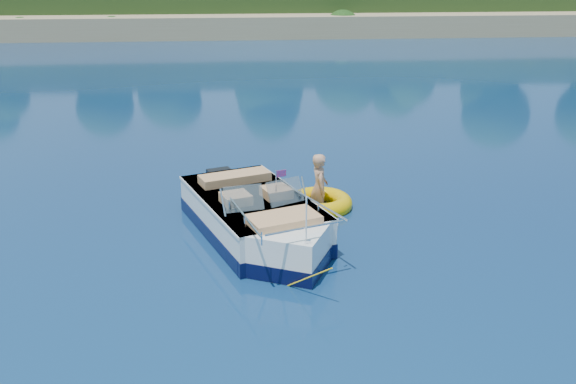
{
  "coord_description": "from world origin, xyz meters",
  "views": [
    {
      "loc": [
        1.05,
        -10.21,
        5.29
      ],
      "look_at": [
        2.14,
        1.83,
        0.85
      ],
      "focal_mm": 40.0,
      "sensor_mm": 36.0,
      "label": 1
    }
  ],
  "objects": [
    {
      "name": "motorboat",
      "position": [
        1.53,
        1.48,
        0.35
      ],
      "size": [
        3.07,
        5.2,
        1.81
      ],
      "rotation": [
        0.0,
        0.0,
        0.35
      ],
      "color": "white",
      "rests_on": "ground"
    },
    {
      "name": "boy",
      "position": [
        2.96,
        3.17,
        0.0
      ],
      "size": [
        0.44,
        0.9,
        1.73
      ],
      "primitive_type": "imported",
      "rotation": [
        0.0,
        -0.17,
        1.62
      ],
      "color": "tan",
      "rests_on": "ground"
    },
    {
      "name": "tow_tube",
      "position": [
        2.97,
        3.08,
        0.1
      ],
      "size": [
        1.88,
        1.88,
        0.39
      ],
      "rotation": [
        0.0,
        0.0,
        0.34
      ],
      "color": "#EEB403",
      "rests_on": "ground"
    },
    {
      "name": "ground",
      "position": [
        0.0,
        0.0,
        0.0
      ],
      "size": [
        160.0,
        160.0,
        0.0
      ],
      "primitive_type": "plane",
      "color": "#091743",
      "rests_on": "ground"
    }
  ]
}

